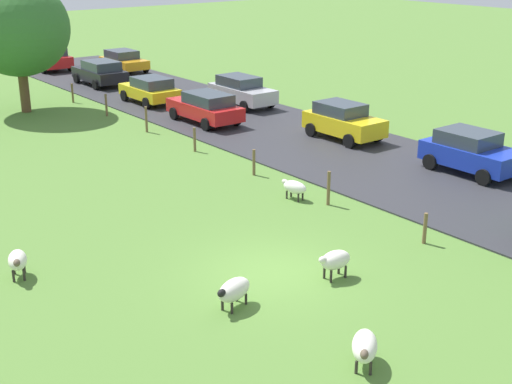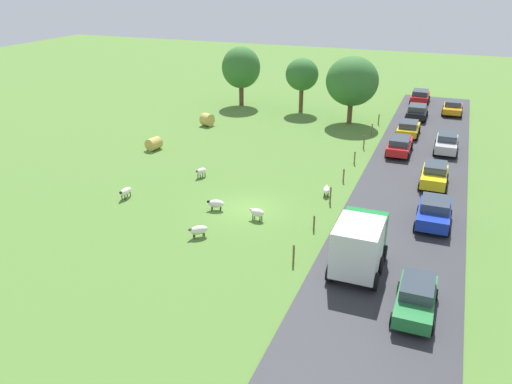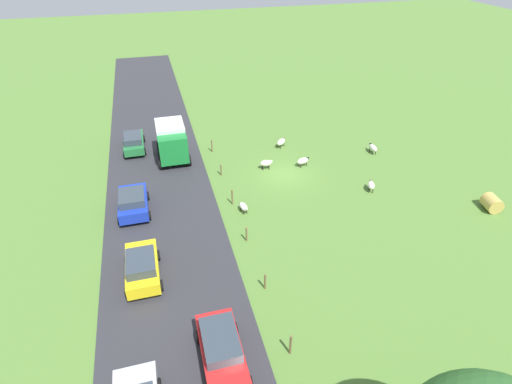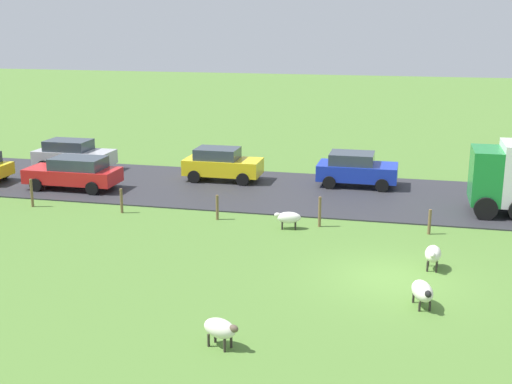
{
  "view_description": "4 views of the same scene",
  "coord_description": "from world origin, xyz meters",
  "px_view_note": "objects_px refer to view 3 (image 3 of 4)",
  "views": [
    {
      "loc": [
        -11.41,
        -13.99,
        8.81
      ],
      "look_at": [
        1.57,
        2.69,
        1.32
      ],
      "focal_mm": 49.51,
      "sensor_mm": 36.0,
      "label": 1
    },
    {
      "loc": [
        12.1,
        -29.43,
        15.25
      ],
      "look_at": [
        0.79,
        -0.61,
        1.66
      ],
      "focal_mm": 35.63,
      "sensor_mm": 36.0,
      "label": 2
    },
    {
      "loc": [
        9.73,
        26.9,
        17.23
      ],
      "look_at": [
        3.46,
        3.84,
        1.36
      ],
      "focal_mm": 28.12,
      "sensor_mm": 36.0,
      "label": 3
    },
    {
      "loc": [
        -20.69,
        -0.39,
        8.19
      ],
      "look_at": [
        3.61,
        5.29,
        1.68
      ],
      "focal_mm": 46.8,
      "sensor_mm": 36.0,
      "label": 4
    }
  ],
  "objects_px": {
    "sheep_0": "(281,142)",
    "car_6": "(133,202)",
    "car_0": "(134,142)",
    "sheep_2": "(371,185)",
    "car_1": "(222,351)",
    "sheep_5": "(373,148)",
    "sheep_4": "(244,207)",
    "car_4": "(142,267)",
    "hay_bale_1": "(492,203)",
    "sheep_3": "(266,163)",
    "truck_0": "(172,141)",
    "sheep_1": "(303,161)"
  },
  "relations": [
    {
      "from": "sheep_3",
      "to": "car_4",
      "type": "distance_m",
      "value": 14.74
    },
    {
      "from": "car_6",
      "to": "sheep_0",
      "type": "bearing_deg",
      "value": -152.27
    },
    {
      "from": "car_1",
      "to": "sheep_2",
      "type": "bearing_deg",
      "value": -140.66
    },
    {
      "from": "car_4",
      "to": "car_6",
      "type": "bearing_deg",
      "value": -86.59
    },
    {
      "from": "sheep_4",
      "to": "car_1",
      "type": "xyz_separation_m",
      "value": [
        3.81,
        11.38,
        0.42
      ]
    },
    {
      "from": "sheep_2",
      "to": "sheep_4",
      "type": "height_order",
      "value": "sheep_2"
    },
    {
      "from": "sheep_5",
      "to": "car_0",
      "type": "distance_m",
      "value": 21.78
    },
    {
      "from": "sheep_2",
      "to": "car_4",
      "type": "relative_size",
      "value": 0.28
    },
    {
      "from": "sheep_2",
      "to": "truck_0",
      "type": "xyz_separation_m",
      "value": [
        14.29,
        -9.25,
        1.2
      ]
    },
    {
      "from": "sheep_4",
      "to": "sheep_5",
      "type": "distance_m",
      "value": 14.63
    },
    {
      "from": "sheep_4",
      "to": "truck_0",
      "type": "xyz_separation_m",
      "value": [
        4.09,
        -9.37,
        1.26
      ]
    },
    {
      "from": "sheep_2",
      "to": "sheep_5",
      "type": "relative_size",
      "value": 0.86
    },
    {
      "from": "sheep_2",
      "to": "car_6",
      "type": "distance_m",
      "value": 17.9
    },
    {
      "from": "hay_bale_1",
      "to": "sheep_4",
      "type": "bearing_deg",
      "value": -14.22
    },
    {
      "from": "sheep_4",
      "to": "car_4",
      "type": "height_order",
      "value": "car_4"
    },
    {
      "from": "hay_bale_1",
      "to": "car_0",
      "type": "bearing_deg",
      "value": -33.47
    },
    {
      "from": "sheep_0",
      "to": "car_1",
      "type": "height_order",
      "value": "car_1"
    },
    {
      "from": "sheep_0",
      "to": "car_6",
      "type": "bearing_deg",
      "value": 27.73
    },
    {
      "from": "sheep_3",
      "to": "car_0",
      "type": "relative_size",
      "value": 0.26
    },
    {
      "from": "sheep_1",
      "to": "car_6",
      "type": "bearing_deg",
      "value": 12.57
    },
    {
      "from": "sheep_0",
      "to": "sheep_3",
      "type": "relative_size",
      "value": 1.12
    },
    {
      "from": "sheep_3",
      "to": "car_4",
      "type": "relative_size",
      "value": 0.27
    },
    {
      "from": "car_6",
      "to": "sheep_3",
      "type": "bearing_deg",
      "value": -162.15
    },
    {
      "from": "car_1",
      "to": "sheep_5",
      "type": "bearing_deg",
      "value": -135.3
    },
    {
      "from": "sheep_3",
      "to": "sheep_5",
      "type": "relative_size",
      "value": 0.85
    },
    {
      "from": "sheep_1",
      "to": "truck_0",
      "type": "relative_size",
      "value": 0.29
    },
    {
      "from": "sheep_0",
      "to": "car_4",
      "type": "relative_size",
      "value": 0.31
    },
    {
      "from": "sheep_2",
      "to": "sheep_3",
      "type": "bearing_deg",
      "value": -38.12
    },
    {
      "from": "sheep_3",
      "to": "truck_0",
      "type": "bearing_deg",
      "value": -27.42
    },
    {
      "from": "sheep_3",
      "to": "sheep_2",
      "type": "bearing_deg",
      "value": 141.88
    },
    {
      "from": "sheep_4",
      "to": "sheep_5",
      "type": "xyz_separation_m",
      "value": [
        -13.46,
        -5.72,
        0.06
      ]
    },
    {
      "from": "sheep_0",
      "to": "sheep_4",
      "type": "height_order",
      "value": "sheep_0"
    },
    {
      "from": "car_0",
      "to": "sheep_2",
      "type": "bearing_deg",
      "value": 146.01
    },
    {
      "from": "sheep_0",
      "to": "sheep_3",
      "type": "xyz_separation_m",
      "value": [
        2.51,
        3.54,
        0.04
      ]
    },
    {
      "from": "sheep_5",
      "to": "sheep_4",
      "type": "bearing_deg",
      "value": 23.03
    },
    {
      "from": "car_1",
      "to": "car_6",
      "type": "relative_size",
      "value": 1.16
    },
    {
      "from": "car_4",
      "to": "car_6",
      "type": "xyz_separation_m",
      "value": [
        0.41,
        -6.85,
        -0.0
      ]
    },
    {
      "from": "sheep_5",
      "to": "car_6",
      "type": "relative_size",
      "value": 0.32
    },
    {
      "from": "sheep_2",
      "to": "truck_0",
      "type": "distance_m",
      "value": 17.07
    },
    {
      "from": "car_4",
      "to": "car_0",
      "type": "bearing_deg",
      "value": -89.28
    },
    {
      "from": "sheep_5",
      "to": "car_1",
      "type": "bearing_deg",
      "value": 44.7
    },
    {
      "from": "car_6",
      "to": "sheep_2",
      "type": "bearing_deg",
      "value": 173.87
    },
    {
      "from": "sheep_2",
      "to": "car_1",
      "type": "height_order",
      "value": "car_1"
    },
    {
      "from": "car_1",
      "to": "car_4",
      "type": "xyz_separation_m",
      "value": [
        3.37,
        -6.55,
        0.04
      ]
    },
    {
      "from": "hay_bale_1",
      "to": "car_1",
      "type": "xyz_separation_m",
      "value": [
        21.21,
        6.97,
        0.32
      ]
    },
    {
      "from": "hay_bale_1",
      "to": "car_1",
      "type": "bearing_deg",
      "value": 18.19
    },
    {
      "from": "car_6",
      "to": "sheep_1",
      "type": "bearing_deg",
      "value": -167.43
    },
    {
      "from": "sheep_4",
      "to": "hay_bale_1",
      "type": "distance_m",
      "value": 17.94
    },
    {
      "from": "car_1",
      "to": "car_6",
      "type": "height_order",
      "value": "car_6"
    },
    {
      "from": "car_4",
      "to": "car_6",
      "type": "height_order",
      "value": "car_4"
    }
  ]
}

